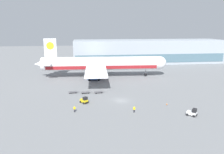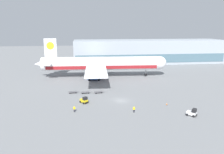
# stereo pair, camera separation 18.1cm
# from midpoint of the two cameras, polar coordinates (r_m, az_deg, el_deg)

# --- Properties ---
(ground_plane) EXTENTS (400.00, 400.00, 0.00)m
(ground_plane) POSITION_cam_midpoint_polar(r_m,az_deg,el_deg) (66.59, 2.47, -6.18)
(ground_plane) COLOR slate
(terminal_building) EXTENTS (90.00, 18.20, 14.00)m
(terminal_building) POSITION_cam_midpoint_polar(r_m,az_deg,el_deg) (136.80, 9.49, 6.61)
(terminal_building) COLOR #9EA8B2
(terminal_building) RESTS_ON ground_plane
(airplane_main) EXTENTS (58.10, 48.34, 17.00)m
(airplane_main) POSITION_cam_midpoint_polar(r_m,az_deg,el_deg) (96.29, -3.07, 3.42)
(airplane_main) COLOR white
(airplane_main) RESTS_ON ground_plane
(scissor_lift_loader) EXTENTS (5.34, 3.59, 4.65)m
(scissor_lift_loader) POSITION_cam_midpoint_polar(r_m,az_deg,el_deg) (91.40, -4.71, 0.31)
(scissor_lift_loader) COLOR #284C99
(scissor_lift_loader) RESTS_ON ground_plane
(baggage_tug_foreground) EXTENTS (2.74, 2.73, 2.00)m
(baggage_tug_foreground) POSITION_cam_midpoint_polar(r_m,az_deg,el_deg) (58.94, 20.30, -8.72)
(baggage_tug_foreground) COLOR silver
(baggage_tug_foreground) RESTS_ON ground_plane
(baggage_tug_mid) EXTENTS (2.62, 2.81, 2.00)m
(baggage_tug_mid) POSITION_cam_midpoint_polar(r_m,az_deg,el_deg) (64.72, -7.20, -6.03)
(baggage_tug_mid) COLOR yellow
(baggage_tug_mid) RESTS_ON ground_plane
(baggage_dolly_lead) EXTENTS (3.77, 1.83, 0.48)m
(baggage_dolly_lead) POSITION_cam_midpoint_polar(r_m,az_deg,el_deg) (74.91, -10.13, -3.86)
(baggage_dolly_lead) COLOR #56565B
(baggage_dolly_lead) RESTS_ON ground_plane
(baggage_dolly_second) EXTENTS (3.77, 1.83, 0.48)m
(baggage_dolly_second) POSITION_cam_midpoint_polar(r_m,az_deg,el_deg) (74.03, -6.90, -3.95)
(baggage_dolly_second) COLOR #56565B
(baggage_dolly_second) RESTS_ON ground_plane
(baggage_dolly_third) EXTENTS (3.77, 1.83, 0.48)m
(baggage_dolly_third) POSITION_cam_midpoint_polar(r_m,az_deg,el_deg) (73.92, -3.46, -3.90)
(baggage_dolly_third) COLOR #56565B
(baggage_dolly_third) RESTS_ON ground_plane
(ground_crew_near) EXTENTS (0.55, 0.32, 1.70)m
(ground_crew_near) POSITION_cam_midpoint_polar(r_m,az_deg,el_deg) (57.66, 5.85, -8.29)
(ground_crew_near) COLOR black
(ground_crew_near) RESTS_ON ground_plane
(ground_crew_far) EXTENTS (0.56, 0.27, 1.68)m
(ground_crew_far) POSITION_cam_midpoint_polar(r_m,az_deg,el_deg) (58.49, -9.74, -8.13)
(ground_crew_far) COLOR black
(ground_crew_far) RESTS_ON ground_plane
(traffic_cone_near) EXTENTS (0.40, 0.40, 0.65)m
(traffic_cone_near) POSITION_cam_midpoint_polar(r_m,az_deg,el_deg) (64.86, 14.21, -6.82)
(traffic_cone_near) COLOR black
(traffic_cone_near) RESTS_ON ground_plane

